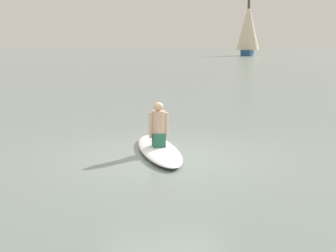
# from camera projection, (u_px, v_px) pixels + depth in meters

# --- Properties ---
(ground_plane) EXTENTS (400.00, 400.00, 0.00)m
(ground_plane) POSITION_uv_depth(u_px,v_px,m) (168.00, 158.00, 9.50)
(ground_plane) COLOR slate
(surfboard) EXTENTS (3.11, 0.86, 0.14)m
(surfboard) POSITION_uv_depth(u_px,v_px,m) (159.00, 150.00, 9.90)
(surfboard) COLOR white
(surfboard) RESTS_ON ground
(person_paddler) EXTENTS (0.31, 0.40, 0.92)m
(person_paddler) POSITION_uv_depth(u_px,v_px,m) (159.00, 126.00, 9.81)
(person_paddler) COLOR #26664C
(person_paddler) RESTS_ON surfboard
(sailboat_near_left) EXTENTS (5.85, 5.47, 10.12)m
(sailboat_near_left) POSITION_uv_depth(u_px,v_px,m) (248.00, 29.00, 83.94)
(sailboat_near_left) COLOR navy
(sailboat_near_left) RESTS_ON ground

